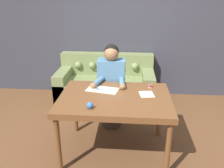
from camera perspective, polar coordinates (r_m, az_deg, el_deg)
ground_plane at (r=3.17m, az=1.56°, el=-15.95°), size 16.00×16.00×0.00m
wall_back at (r=4.46m, az=3.13°, el=13.60°), size 8.00×0.06×2.60m
dining_table at (r=2.82m, az=0.69°, el=-4.40°), size 1.31×0.95×0.77m
couch at (r=4.34m, az=-1.49°, el=-0.30°), size 1.71×0.83×0.84m
person at (r=3.39m, az=-0.15°, el=-0.83°), size 0.45×0.56×1.26m
pattern_paper_main at (r=2.97m, az=-2.33°, el=-1.35°), size 0.43×0.29×0.00m
pattern_paper_offcut at (r=2.87m, az=8.32°, el=-2.45°), size 0.19×0.21×0.00m
scissors at (r=2.98m, az=-2.70°, el=-1.30°), size 0.22×0.07×0.01m
thread_spool at (r=3.07m, az=9.18°, el=-0.46°), size 0.04×0.04×0.05m
pin_cushion at (r=2.52m, az=-5.33°, el=-5.21°), size 0.07×0.07×0.07m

